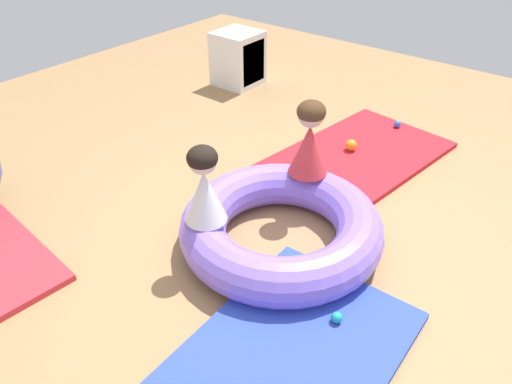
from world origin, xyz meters
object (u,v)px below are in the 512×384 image
object	(u,v)px
play_ball_blue	(397,124)
play_ball_orange	(351,145)
play_ball_teal	(337,317)
child_in_red	(310,139)
inflatable_cushion	(281,227)
child_in_white	(204,185)
storage_cube	(240,59)

from	to	relation	value
play_ball_blue	play_ball_orange	size ratio (longest dim) A/B	0.64
play_ball_orange	play_ball_teal	xyz separation A→B (m)	(-1.65, -0.85, -0.02)
child_in_red	play_ball_orange	distance (m)	0.97
child_in_red	play_ball_blue	world-z (taller)	child_in_red
inflatable_cushion	play_ball_orange	bearing A→B (deg)	10.14
child_in_white	child_in_red	bearing A→B (deg)	128.51
child_in_red	play_ball_teal	distance (m)	1.18
child_in_red	child_in_white	distance (m)	0.83
play_ball_orange	storage_cube	xyz separation A→B (m)	(0.60, 1.71, 0.19)
play_ball_orange	child_in_red	bearing A→B (deg)	-171.95
child_in_red	child_in_white	xyz separation A→B (m)	(-0.81, 0.17, -0.02)
child_in_red	inflatable_cushion	bearing A→B (deg)	130.61
inflatable_cushion	child_in_white	xyz separation A→B (m)	(-0.36, 0.29, 0.38)
child_in_white	storage_cube	xyz separation A→B (m)	(2.26, 1.65, -0.25)
play_ball_teal	storage_cube	xyz separation A→B (m)	(2.25, 2.56, 0.21)
child_in_red	play_ball_teal	bearing A→B (deg)	159.07
child_in_red	play_ball_blue	distance (m)	1.55
play_ball_blue	storage_cube	distance (m)	1.84
inflatable_cushion	play_ball_teal	distance (m)	0.72
child_in_white	play_ball_teal	size ratio (longest dim) A/B	7.96
play_ball_blue	play_ball_teal	world-z (taller)	same
play_ball_blue	play_ball_orange	xyz separation A→B (m)	(-0.63, 0.12, 0.02)
inflatable_cushion	child_in_white	bearing A→B (deg)	141.59
child_in_white	storage_cube	bearing A→B (deg)	176.89
child_in_red	play_ball_teal	xyz separation A→B (m)	(-0.80, -0.73, -0.47)
play_ball_blue	storage_cube	world-z (taller)	storage_cube
child_in_white	play_ball_teal	distance (m)	1.02
inflatable_cushion	play_ball_teal	bearing A→B (deg)	-119.63
child_in_white	play_ball_teal	xyz separation A→B (m)	(0.01, -0.91, -0.45)
inflatable_cushion	child_in_red	bearing A→B (deg)	14.05
play_ball_blue	play_ball_teal	size ratio (longest dim) A/B	1.01
child_in_red	storage_cube	xyz separation A→B (m)	(1.45, 1.83, -0.26)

